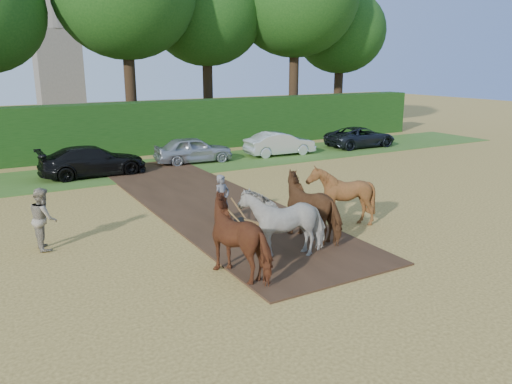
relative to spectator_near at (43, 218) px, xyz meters
The scene contains 7 objects.
ground 6.63m from the spectator_near, 46.01° to the right, with size 120.00×120.00×0.00m, color gold.
earth_strip 6.53m from the spectator_near, 20.60° to the left, with size 4.50×17.00×0.05m, color #472D1C.
grass_verge 10.37m from the spectator_near, 63.83° to the left, with size 50.00×5.00×0.03m, color #38601E.
hedgerow 14.52m from the spectator_near, 71.69° to the left, with size 46.00×1.60×3.00m, color #14380F.
spectator_near is the anchor object (origin of this frame).
plough_team 7.29m from the spectator_near, 27.84° to the right, with size 6.63×5.57×1.99m.
parked_cars 12.19m from the spectator_near, 49.05° to the left, with size 35.57×2.82×1.43m.
Camera 1 is at (-6.06, -10.11, 5.23)m, focal length 35.00 mm.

